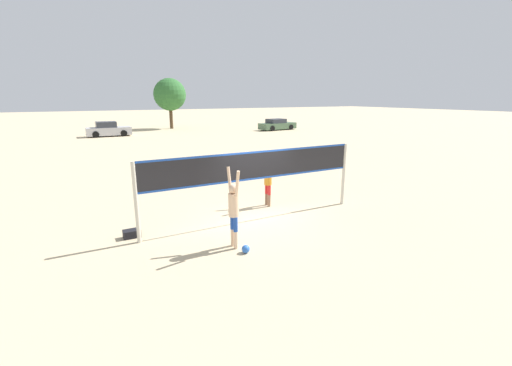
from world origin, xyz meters
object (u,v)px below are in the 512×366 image
object	(u,v)px
parked_car_near	(108,130)
tree_left_cluster	(170,95)
gear_bag	(132,234)
volleyball_net	(256,171)
volleyball	(246,249)
player_blocker	(268,179)
parked_car_mid	(277,125)
player_spiker	(234,207)

from	to	relation	value
parked_car_near	tree_left_cluster	distance (m)	10.44
tree_left_cluster	gear_bag	bearing A→B (deg)	-106.86
volleyball_net	gear_bag	xyz separation A→B (m)	(-3.90, 0.47, -1.57)
gear_bag	parked_car_near	distance (m)	28.74
gear_bag	volleyball	bearing A→B (deg)	-45.47
gear_bag	parked_car_near	world-z (taller)	parked_car_near
player_blocker	parked_car_mid	distance (m)	30.27
player_spiker	player_blocker	xyz separation A→B (m)	(2.67, 2.74, -0.11)
volleyball_net	volleyball	world-z (taller)	volleyball_net
player_blocker	parked_car_near	bearing A→B (deg)	-174.37
parked_car_mid	gear_bag	bearing A→B (deg)	-136.40
gear_bag	tree_left_cluster	xyz separation A→B (m)	(10.36, 34.21, 4.11)
volleyball	tree_left_cluster	distance (m)	37.79
player_spiker	volleyball	xyz separation A→B (m)	(0.11, -0.47, -1.06)
volleyball	gear_bag	xyz separation A→B (m)	(-2.48, 2.52, 0.01)
player_spiker	player_blocker	bearing A→B (deg)	-44.30
volleyball_net	tree_left_cluster	bearing A→B (deg)	79.44
player_spiker	parked_car_mid	xyz separation A→B (m)	(18.97, 28.24, -0.55)
player_blocker	volleyball_net	bearing A→B (deg)	-44.42
player_blocker	gear_bag	xyz separation A→B (m)	(-5.03, -0.69, -0.94)
gear_bag	parked_car_near	bearing A→B (deg)	85.45
gear_bag	parked_car_mid	bearing A→B (deg)	50.84
player_spiker	player_blocker	world-z (taller)	player_spiker
volleyball_net	parked_car_near	world-z (taller)	volleyball_net
player_blocker	volleyball	xyz separation A→B (m)	(-2.56, -3.21, -0.94)
player_blocker	volleyball	distance (m)	4.21
player_spiker	parked_car_mid	size ratio (longest dim) A/B	0.45
gear_bag	parked_car_near	size ratio (longest dim) A/B	0.11
player_spiker	parked_car_mid	distance (m)	34.03
volleyball_net	player_spiker	world-z (taller)	volleyball_net
volleyball	parked_car_mid	xyz separation A→B (m)	(18.86, 28.71, 0.51)
player_blocker	parked_car_near	xyz separation A→B (m)	(-2.76, 27.96, -0.38)
gear_bag	player_spiker	bearing A→B (deg)	-40.88
player_blocker	parked_car_mid	xyz separation A→B (m)	(16.30, 25.51, -0.44)
volleyball	player_blocker	bearing A→B (deg)	51.43
volleyball	volleyball_net	bearing A→B (deg)	55.24
player_blocker	tree_left_cluster	bearing A→B (deg)	170.96
gear_bag	parked_car_near	xyz separation A→B (m)	(2.28, 28.65, 0.56)
volleyball	tree_left_cluster	world-z (taller)	tree_left_cluster
volleyball_net	tree_left_cluster	xyz separation A→B (m)	(6.47, 34.68, 2.54)
volleyball_net	player_spiker	bearing A→B (deg)	-134.22
player_blocker	parked_car_near	size ratio (longest dim) A/B	0.47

